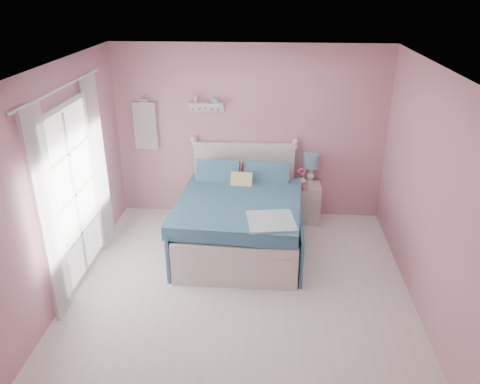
# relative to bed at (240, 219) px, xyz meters

# --- Properties ---
(floor) EXTENTS (4.50, 4.50, 0.00)m
(floor) POSITION_rel_bed_xyz_m (0.08, -1.23, -0.40)
(floor) COLOR silver
(floor) RESTS_ON ground
(room_shell) EXTENTS (4.50, 4.50, 4.50)m
(room_shell) POSITION_rel_bed_xyz_m (0.08, -1.23, 1.18)
(room_shell) COLOR #CB808F
(room_shell) RESTS_ON floor
(bed) EXTENTS (1.70, 2.07, 1.17)m
(bed) POSITION_rel_bed_xyz_m (0.00, 0.00, 0.00)
(bed) COLOR silver
(bed) RESTS_ON floor
(nightstand) EXTENTS (0.41, 0.41, 0.59)m
(nightstand) POSITION_rel_bed_xyz_m (0.96, 0.79, -0.10)
(nightstand) COLOR beige
(nightstand) RESTS_ON floor
(table_lamp) EXTENTS (0.23, 0.23, 0.46)m
(table_lamp) POSITION_rel_bed_xyz_m (1.00, 0.88, 0.51)
(table_lamp) COLOR white
(table_lamp) RESTS_ON nightstand
(vase) EXTENTS (0.19, 0.19, 0.16)m
(vase) POSITION_rel_bed_xyz_m (0.86, 0.80, 0.27)
(vase) COLOR white
(vase) RESTS_ON nightstand
(teacup) EXTENTS (0.14, 0.14, 0.09)m
(teacup) POSITION_rel_bed_xyz_m (0.90, 0.63, 0.23)
(teacup) COLOR pink
(teacup) RESTS_ON nightstand
(roses) EXTENTS (0.14, 0.11, 0.12)m
(roses) POSITION_rel_bed_xyz_m (0.86, 0.80, 0.39)
(roses) COLOR #DA4A7C
(roses) RESTS_ON vase
(wall_shelf) EXTENTS (0.50, 0.15, 0.25)m
(wall_shelf) POSITION_rel_bed_xyz_m (-0.55, 0.96, 1.33)
(wall_shelf) COLOR silver
(wall_shelf) RESTS_ON room_shell
(hanging_dress) EXTENTS (0.34, 0.03, 0.72)m
(hanging_dress) POSITION_rel_bed_xyz_m (-1.47, 0.95, 1.00)
(hanging_dress) COLOR white
(hanging_dress) RESTS_ON room_shell
(french_door) EXTENTS (0.04, 1.32, 2.16)m
(french_door) POSITION_rel_bed_xyz_m (-1.89, -0.83, 0.67)
(french_door) COLOR silver
(french_door) RESTS_ON floor
(curtain_near) EXTENTS (0.04, 0.40, 2.32)m
(curtain_near) POSITION_rel_bed_xyz_m (-1.84, -1.58, 0.78)
(curtain_near) COLOR white
(curtain_near) RESTS_ON floor
(curtain_far) EXTENTS (0.04, 0.40, 2.32)m
(curtain_far) POSITION_rel_bed_xyz_m (-1.84, -0.09, 0.78)
(curtain_far) COLOR white
(curtain_far) RESTS_ON floor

